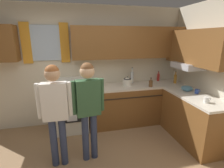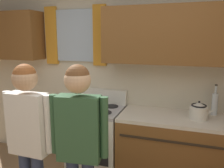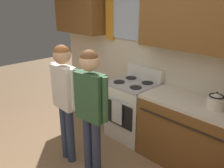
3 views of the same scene
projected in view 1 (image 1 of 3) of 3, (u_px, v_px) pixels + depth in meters
The scene contains 13 objects.
back_wall_unit at pixel (84, 58), 3.69m from camera, with size 4.60×0.42×2.60m.
kitchen_counter_run at pixel (154, 108), 3.69m from camera, with size 2.22×1.92×0.90m.
stove_oven at pixel (72, 108), 3.64m from camera, with size 0.66×0.67×1.10m.
bottle_squat_brown at pixel (151, 83), 3.67m from camera, with size 0.08×0.08×0.21m.
bottle_sauce_red at pixel (158, 77), 4.18m from camera, with size 0.06×0.06×0.25m.
bottle_tall_clear at pixel (132, 77), 3.98m from camera, with size 0.07×0.07×0.37m.
bottle_oil_amber at pixel (175, 79), 3.96m from camera, with size 0.06×0.06×0.29m.
mug_ceramic_white at pixel (207, 100), 2.78m from camera, with size 0.13×0.08×0.09m.
mug_cobalt_blue at pixel (197, 91), 3.24m from camera, with size 0.11×0.07×0.08m.
stovetop_kettle at pixel (127, 81), 3.77m from camera, with size 0.27×0.20×0.21m.
mixing_bowl at pixel (187, 88), 3.41m from camera, with size 0.22×0.22×0.10m.
adult_left at pixel (55, 105), 2.44m from camera, with size 0.49×0.21×1.58m.
adult_in_plaid at pixel (88, 101), 2.57m from camera, with size 0.49×0.22×1.59m.
Camera 1 is at (-0.20, -1.93, 1.94)m, focal length 27.27 mm.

